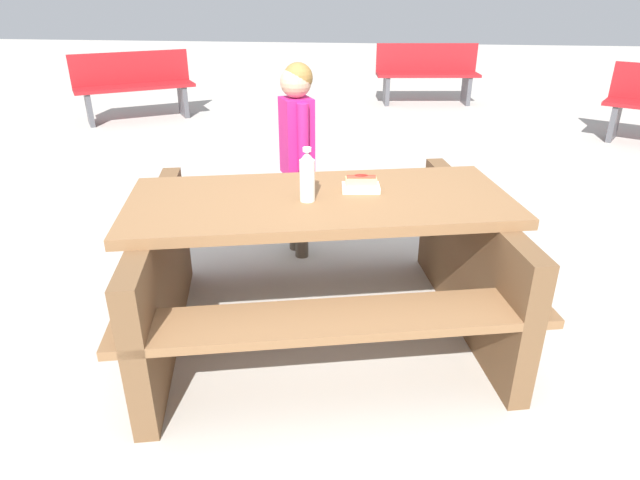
{
  "coord_description": "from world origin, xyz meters",
  "views": [
    {
      "loc": [
        0.27,
        -2.4,
        1.67
      ],
      "look_at": [
        0.0,
        0.0,
        0.52
      ],
      "focal_mm": 30.61,
      "sensor_mm": 36.0,
      "label": 1
    }
  ],
  "objects_px": {
    "picnic_table": "(320,255)",
    "park_bench_far": "(134,85)",
    "soda_bottle": "(307,176)",
    "hotdog_tray": "(361,185)",
    "child_in_coat": "(297,137)",
    "park_bench_mid": "(427,72)"
  },
  "relations": [
    {
      "from": "picnic_table",
      "to": "park_bench_far",
      "type": "xyz_separation_m",
      "value": [
        -2.97,
        4.61,
        0.0
      ]
    },
    {
      "from": "picnic_table",
      "to": "park_bench_far",
      "type": "height_order",
      "value": "park_bench_far"
    },
    {
      "from": "soda_bottle",
      "to": "hotdog_tray",
      "type": "bearing_deg",
      "value": 33.35
    },
    {
      "from": "hotdog_tray",
      "to": "child_in_coat",
      "type": "xyz_separation_m",
      "value": [
        -0.43,
        0.79,
        0.01
      ]
    },
    {
      "from": "soda_bottle",
      "to": "picnic_table",
      "type": "bearing_deg",
      "value": 44.13
    },
    {
      "from": "hotdog_tray",
      "to": "picnic_table",
      "type": "bearing_deg",
      "value": -150.31
    },
    {
      "from": "picnic_table",
      "to": "park_bench_mid",
      "type": "height_order",
      "value": "park_bench_mid"
    },
    {
      "from": "picnic_table",
      "to": "hotdog_tray",
      "type": "bearing_deg",
      "value": 29.69
    },
    {
      "from": "soda_bottle",
      "to": "child_in_coat",
      "type": "distance_m",
      "value": 0.97
    },
    {
      "from": "picnic_table",
      "to": "park_bench_mid",
      "type": "xyz_separation_m",
      "value": [
        0.91,
        6.12,
        0.0
      ]
    },
    {
      "from": "hotdog_tray",
      "to": "child_in_coat",
      "type": "bearing_deg",
      "value": 118.61
    },
    {
      "from": "park_bench_far",
      "to": "child_in_coat",
      "type": "bearing_deg",
      "value": -53.65
    },
    {
      "from": "hotdog_tray",
      "to": "park_bench_mid",
      "type": "height_order",
      "value": "park_bench_mid"
    },
    {
      "from": "soda_bottle",
      "to": "park_bench_far",
      "type": "relative_size",
      "value": 0.17
    },
    {
      "from": "soda_bottle",
      "to": "park_bench_mid",
      "type": "height_order",
      "value": "soda_bottle"
    },
    {
      "from": "park_bench_mid",
      "to": "hotdog_tray",
      "type": "bearing_deg",
      "value": -96.85
    },
    {
      "from": "picnic_table",
      "to": "park_bench_mid",
      "type": "distance_m",
      "value": 6.19
    },
    {
      "from": "soda_bottle",
      "to": "child_in_coat",
      "type": "xyz_separation_m",
      "value": [
        -0.19,
        0.95,
        -0.07
      ]
    },
    {
      "from": "park_bench_far",
      "to": "picnic_table",
      "type": "bearing_deg",
      "value": -57.16
    },
    {
      "from": "hotdog_tray",
      "to": "park_bench_far",
      "type": "xyz_separation_m",
      "value": [
        -3.16,
        4.5,
        -0.33
      ]
    },
    {
      "from": "child_in_coat",
      "to": "soda_bottle",
      "type": "bearing_deg",
      "value": -78.58
    },
    {
      "from": "hotdog_tray",
      "to": "child_in_coat",
      "type": "distance_m",
      "value": 0.9
    }
  ]
}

